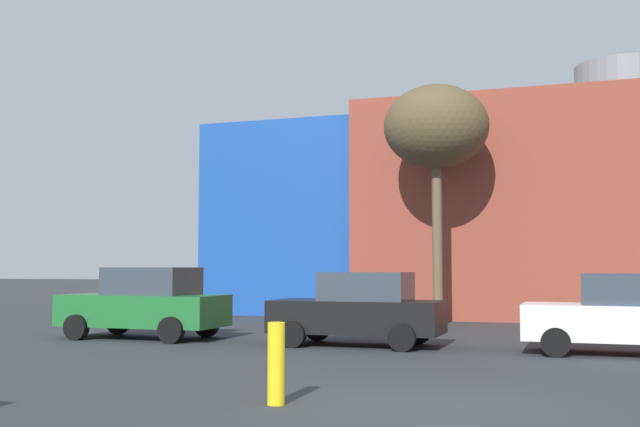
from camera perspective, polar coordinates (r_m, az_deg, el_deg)
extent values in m
plane|color=#2D3033|center=(10.68, 8.52, -14.12)|extent=(200.00, 200.00, 0.00)
cube|color=brown|center=(33.31, 22.11, 0.01)|extent=(19.97, 12.40, 8.17)
cube|color=#19479E|center=(35.15, -0.03, -0.83)|extent=(6.57, 11.16, 7.75)
cylinder|color=slate|center=(34.03, 21.87, 8.58)|extent=(4.00, 4.00, 2.00)
cube|color=#1E662D|center=(21.00, -13.07, -7.06)|extent=(4.35, 1.87, 0.83)
cube|color=#333D47|center=(20.84, -12.43, -4.95)|extent=(2.18, 1.66, 0.73)
cylinder|color=black|center=(21.03, -17.75, -8.10)|extent=(0.66, 0.23, 0.66)
cylinder|color=black|center=(22.58, -14.84, -7.87)|extent=(0.66, 0.23, 0.66)
cylinder|color=black|center=(19.50, -11.06, -8.55)|extent=(0.66, 0.23, 0.66)
cylinder|color=black|center=(21.16, -8.46, -8.22)|extent=(0.66, 0.23, 0.66)
cube|color=black|center=(18.57, 2.77, -7.70)|extent=(4.09, 1.75, 0.78)
cube|color=#333D47|center=(18.47, 3.49, -5.45)|extent=(2.05, 1.56, 0.68)
cylinder|color=black|center=(18.17, -2.06, -9.01)|extent=(0.62, 0.21, 0.62)
cylinder|color=black|center=(19.85, -0.18, -8.60)|extent=(0.62, 0.21, 0.62)
cylinder|color=black|center=(17.41, 6.16, -9.21)|extent=(0.62, 0.21, 0.62)
cylinder|color=black|center=(19.15, 7.36, -8.73)|extent=(0.62, 0.21, 0.62)
cube|color=white|center=(17.85, 21.48, -7.59)|extent=(4.04, 1.73, 0.77)
cube|color=#333D47|center=(17.83, 22.19, -5.25)|extent=(2.02, 1.54, 0.67)
cylinder|color=black|center=(16.99, 17.21, -9.19)|extent=(0.62, 0.21, 0.62)
cylinder|color=black|center=(18.76, 17.38, -8.69)|extent=(0.62, 0.21, 0.62)
cylinder|color=brown|center=(25.31, 8.76, -1.95)|extent=(0.33, 0.33, 5.60)
ellipsoid|color=brown|center=(25.73, 8.67, 6.43)|extent=(3.47, 3.47, 2.78)
cylinder|color=yellow|center=(10.67, -3.30, -11.12)|extent=(0.24, 0.24, 1.12)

